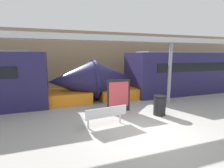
% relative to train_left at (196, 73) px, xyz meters
% --- Properties ---
extents(ground_plane, '(60.00, 60.00, 0.00)m').
position_rel_train_left_xyz_m(ground_plane, '(-7.89, -5.36, -1.51)').
color(ground_plane, '#9E9B96').
extents(station_wall, '(56.00, 0.20, 5.00)m').
position_rel_train_left_xyz_m(station_wall, '(-7.89, 4.32, 0.99)').
color(station_wall, '#9E8460').
rests_on(station_wall, ground_plane).
extents(train_left, '(17.31, 2.93, 3.20)m').
position_rel_train_left_xyz_m(train_left, '(0.00, 0.00, 0.00)').
color(train_left, '#231E4C').
rests_on(train_left, ground_plane).
extents(bench_near, '(1.86, 0.65, 0.85)m').
position_rel_train_left_xyz_m(bench_near, '(-9.22, -4.53, -0.98)').
color(bench_near, silver).
rests_on(bench_near, ground_plane).
extents(trash_bin, '(0.62, 0.62, 0.97)m').
position_rel_train_left_xyz_m(trash_bin, '(-6.28, -4.07, -1.02)').
color(trash_bin, black).
rests_on(trash_bin, ground_plane).
extents(poster_board, '(1.25, 0.07, 1.70)m').
position_rel_train_left_xyz_m(poster_board, '(-8.01, -2.95, -0.65)').
color(poster_board, black).
rests_on(poster_board, ground_plane).
extents(support_column_near, '(0.20, 0.20, 3.65)m').
position_rel_train_left_xyz_m(support_column_near, '(-4.54, -2.47, 0.31)').
color(support_column_near, gray).
rests_on(support_column_near, ground_plane).
extents(canopy_beam, '(28.00, 0.60, 0.28)m').
position_rel_train_left_xyz_m(canopy_beam, '(-4.54, -2.47, 2.28)').
color(canopy_beam, '#B7B7BC').
rests_on(canopy_beam, support_column_near).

